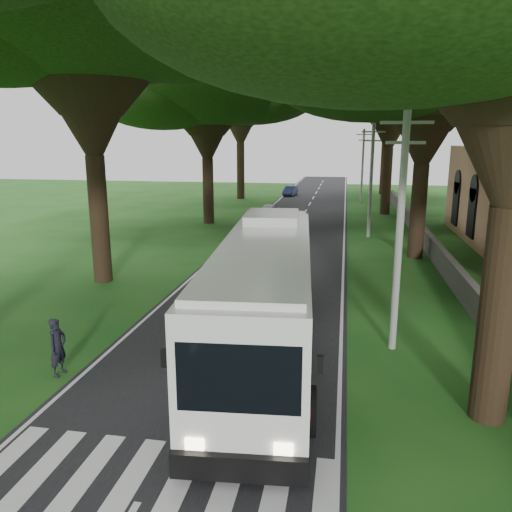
{
  "coord_description": "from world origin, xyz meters",
  "views": [
    {
      "loc": [
        3.72,
        -10.3,
        6.9
      ],
      "look_at": [
        0.21,
        9.43,
        2.2
      ],
      "focal_mm": 35.0,
      "sensor_mm": 36.0,
      "label": 1
    }
  ],
  "objects_px": {
    "pole_mid": "(371,179)",
    "pedestrian": "(58,347)",
    "distant_car_b": "(290,191)",
    "coach_bus": "(265,293)",
    "pole_near": "(400,227)",
    "distant_car_a": "(269,210)",
    "pole_far": "(363,165)"
  },
  "relations": [
    {
      "from": "pole_far",
      "to": "pedestrian",
      "type": "xyz_separation_m",
      "value": [
        -10.0,
        -43.75,
        -3.29
      ]
    },
    {
      "from": "pedestrian",
      "to": "distant_car_a",
      "type": "bearing_deg",
      "value": 4.14
    },
    {
      "from": "pole_near",
      "to": "distant_car_a",
      "type": "distance_m",
      "value": 29.71
    },
    {
      "from": "pole_near",
      "to": "pedestrian",
      "type": "relative_size",
      "value": 4.51
    },
    {
      "from": "pole_far",
      "to": "distant_car_b",
      "type": "height_order",
      "value": "pole_far"
    },
    {
      "from": "pole_far",
      "to": "coach_bus",
      "type": "xyz_separation_m",
      "value": [
        -4.16,
        -41.21,
        -2.08
      ]
    },
    {
      "from": "coach_bus",
      "to": "pedestrian",
      "type": "xyz_separation_m",
      "value": [
        -5.84,
        -2.54,
        -1.21
      ]
    },
    {
      "from": "pole_near",
      "to": "distant_car_b",
      "type": "bearing_deg",
      "value": 100.49
    },
    {
      "from": "coach_bus",
      "to": "distant_car_a",
      "type": "bearing_deg",
      "value": 93.76
    },
    {
      "from": "pole_near",
      "to": "distant_car_b",
      "type": "xyz_separation_m",
      "value": [
        -8.5,
        45.93,
        -3.56
      ]
    },
    {
      "from": "pole_near",
      "to": "pole_far",
      "type": "bearing_deg",
      "value": 90.0
    },
    {
      "from": "distant_car_a",
      "to": "distant_car_b",
      "type": "relative_size",
      "value": 0.98
    },
    {
      "from": "pole_far",
      "to": "distant_car_a",
      "type": "xyz_separation_m",
      "value": [
        -8.5,
        -11.75,
        -3.55
      ]
    },
    {
      "from": "pole_far",
      "to": "pole_mid",
      "type": "bearing_deg",
      "value": -90.0
    },
    {
      "from": "coach_bus",
      "to": "distant_car_a",
      "type": "height_order",
      "value": "coach_bus"
    },
    {
      "from": "pole_near",
      "to": "distant_car_a",
      "type": "xyz_separation_m",
      "value": [
        -8.5,
        28.25,
        -3.55
      ]
    },
    {
      "from": "distant_car_b",
      "to": "pedestrian",
      "type": "distance_m",
      "value": 49.7
    },
    {
      "from": "coach_bus",
      "to": "distant_car_b",
      "type": "height_order",
      "value": "coach_bus"
    },
    {
      "from": "distant_car_a",
      "to": "pedestrian",
      "type": "relative_size",
      "value": 1.98
    },
    {
      "from": "pole_far",
      "to": "distant_car_a",
      "type": "height_order",
      "value": "pole_far"
    },
    {
      "from": "pole_near",
      "to": "pole_far",
      "type": "height_order",
      "value": "same"
    },
    {
      "from": "coach_bus",
      "to": "pedestrian",
      "type": "bearing_deg",
      "value": -161.1
    },
    {
      "from": "distant_car_a",
      "to": "pedestrian",
      "type": "distance_m",
      "value": 32.03
    },
    {
      "from": "pole_mid",
      "to": "pedestrian",
      "type": "distance_m",
      "value": 25.98
    },
    {
      "from": "pole_mid",
      "to": "pedestrian",
      "type": "relative_size",
      "value": 4.51
    },
    {
      "from": "pole_mid",
      "to": "pedestrian",
      "type": "xyz_separation_m",
      "value": [
        -10.0,
        -23.75,
        -3.29
      ]
    },
    {
      "from": "pole_mid",
      "to": "distant_car_b",
      "type": "bearing_deg",
      "value": 108.15
    },
    {
      "from": "pole_far",
      "to": "coach_bus",
      "type": "distance_m",
      "value": 41.47
    },
    {
      "from": "pole_far",
      "to": "pedestrian",
      "type": "distance_m",
      "value": 45.0
    },
    {
      "from": "coach_bus",
      "to": "distant_car_b",
      "type": "bearing_deg",
      "value": 90.65
    },
    {
      "from": "distant_car_a",
      "to": "pole_mid",
      "type": "bearing_deg",
      "value": 133.79
    },
    {
      "from": "pole_far",
      "to": "pedestrian",
      "type": "height_order",
      "value": "pole_far"
    }
  ]
}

